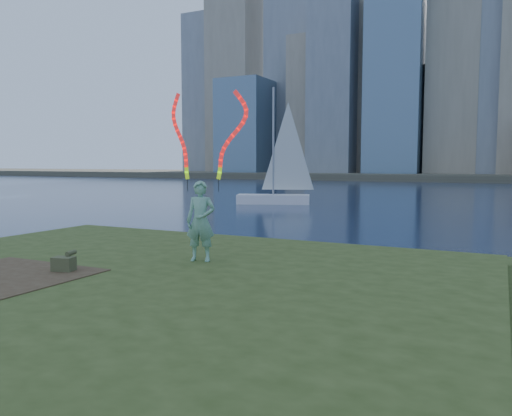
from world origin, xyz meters
The scene contains 6 objects.
ground centered at (0.00, 0.00, 0.00)m, with size 320.00×320.00×0.00m, color #1B2843.
grassy_knoll centered at (0.00, -2.30, 0.34)m, with size 20.00×18.00×0.80m.
far_shore centered at (0.00, 95.00, 0.60)m, with size 320.00×40.00×1.20m, color #4B4637.
woman_with_ribbons centered at (0.56, 0.06, 2.19)m, with size 2.07×0.76×4.23m.
canvas_bag centered at (-1.41, -2.22, 0.97)m, with size 0.50×0.56×0.42m.
sailboat centered at (-8.47, 24.82, 1.51)m, with size 5.76×3.52×8.79m.
Camera 1 is at (6.82, -9.72, 3.08)m, focal length 35.00 mm.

